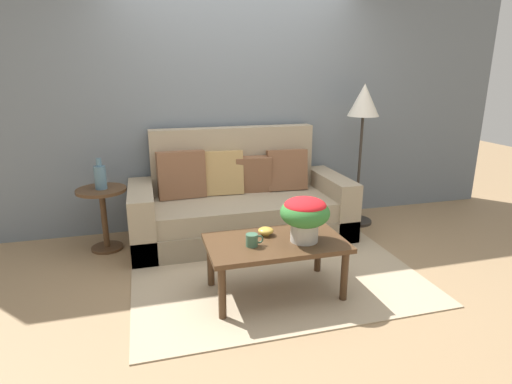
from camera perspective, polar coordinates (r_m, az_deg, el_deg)
The scene contains 11 objects.
ground_plane at distance 3.64m, azimuth 2.21°, elevation -10.67°, with size 14.00×14.00×0.00m, color #997A56.
wall_back at distance 4.53m, azimuth -2.79°, elevation 13.46°, with size 6.40×0.12×2.85m, color slate.
area_rug at distance 3.68m, azimuth 2.02°, elevation -10.32°, with size 2.34×1.95×0.01m, color tan.
couch at distance 4.26m, azimuth -2.25°, elevation -1.73°, with size 2.17×0.91×1.09m.
coffee_table at distance 3.14m, azimuth 2.70°, elevation -7.66°, with size 1.03×0.59×0.43m.
side_table at distance 4.15m, azimuth -20.25°, elevation -2.06°, with size 0.45×0.45×0.60m.
floor_lamp at distance 4.58m, azimuth 14.49°, elevation 10.40°, with size 0.35×0.35×1.52m.
potted_plant at distance 3.06m, azimuth 6.73°, elevation -2.96°, with size 0.36×0.36×0.33m.
coffee_mug at distance 3.01m, azimuth -0.51°, elevation -6.62°, with size 0.13×0.09×0.09m.
snack_bowl at distance 3.20m, azimuth 1.35°, elevation -5.37°, with size 0.12×0.12×0.06m.
table_vase at distance 4.06m, azimuth -20.60°, elevation 1.99°, with size 0.11×0.11×0.29m.
Camera 1 is at (-0.99, -3.09, 1.66)m, focal length 29.13 mm.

